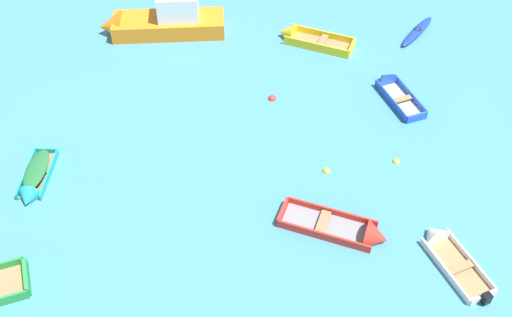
# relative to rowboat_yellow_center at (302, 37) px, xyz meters

# --- Properties ---
(rowboat_yellow_center) EXTENTS (4.04, 1.80, 1.13)m
(rowboat_yellow_center) POSITION_rel_rowboat_yellow_center_xyz_m (0.00, 0.00, 0.00)
(rowboat_yellow_center) COLOR #99754C
(rowboat_yellow_center) RESTS_ON ground_plane
(rowboat_red_far_left) EXTENTS (4.17, 1.71, 1.16)m
(rowboat_red_far_left) POSITION_rel_rowboat_yellow_center_xyz_m (4.10, -11.79, -0.04)
(rowboat_red_far_left) COLOR gray
(rowboat_red_far_left) RESTS_ON ground_plane
(rowboat_turquoise_outer_right) EXTENTS (1.47, 3.09, 0.89)m
(rowboat_turquoise_outer_right) POSITION_rel_rowboat_yellow_center_xyz_m (-8.65, -12.15, 0.04)
(rowboat_turquoise_outer_right) COLOR #99754C
(rowboat_turquoise_outer_right) RESTS_ON ground_plane
(kayak_deep_blue_back_row_center) EXTENTS (1.79, 3.22, 0.31)m
(kayak_deep_blue_back_row_center) POSITION_rel_rowboat_yellow_center_xyz_m (5.76, 1.98, -0.06)
(kayak_deep_blue_back_row_center) COLOR navy
(kayak_deep_blue_back_row_center) RESTS_ON ground_plane
(rowboat_white_midfield_left) EXTENTS (2.78, 3.24, 1.05)m
(rowboat_white_midfield_left) POSITION_rel_rowboat_yellow_center_xyz_m (7.21, -11.73, -0.06)
(rowboat_white_midfield_left) COLOR #99754C
(rowboat_white_midfield_left) RESTS_ON ground_plane
(rowboat_blue_back_row_left) EXTENTS (2.64, 3.28, 0.99)m
(rowboat_blue_back_row_left) POSITION_rel_rowboat_yellow_center_xyz_m (4.78, -3.05, -0.04)
(rowboat_blue_back_row_left) COLOR beige
(rowboat_blue_back_row_left) RESTS_ON ground_plane
(motor_launch_orange_cluster_outer) EXTENTS (6.64, 3.50, 2.50)m
(motor_launch_orange_cluster_outer) POSITION_rel_rowboat_yellow_center_xyz_m (-7.27, -0.88, 0.49)
(motor_launch_orange_cluster_outer) COLOR orange
(motor_launch_orange_cluster_outer) RESTS_ON ground_plane
(mooring_buoy_between_boats_right) EXTENTS (0.28, 0.28, 0.28)m
(mooring_buoy_between_boats_right) POSITION_rel_rowboat_yellow_center_xyz_m (5.30, -7.65, -0.21)
(mooring_buoy_between_boats_right) COLOR yellow
(mooring_buoy_between_boats_right) RESTS_ON ground_plane
(mooring_buoy_trailing) EXTENTS (0.31, 0.31, 0.31)m
(mooring_buoy_trailing) POSITION_rel_rowboat_yellow_center_xyz_m (2.56, -8.82, -0.21)
(mooring_buoy_trailing) COLOR yellow
(mooring_buoy_trailing) RESTS_ON ground_plane
(mooring_buoy_outer_edge) EXTENTS (0.38, 0.38, 0.38)m
(mooring_buoy_outer_edge) POSITION_rel_rowboat_yellow_center_xyz_m (-0.53, -4.85, -0.21)
(mooring_buoy_outer_edge) COLOR red
(mooring_buoy_outer_edge) RESTS_ON ground_plane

